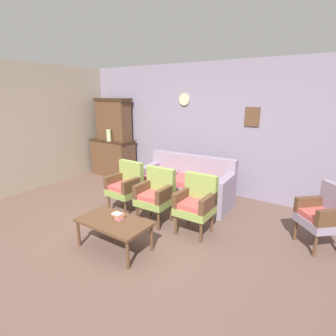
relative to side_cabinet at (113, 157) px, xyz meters
name	(u,v)px	position (x,y,z in m)	size (l,w,h in m)	color
ground_plane	(128,240)	(2.52, -2.25, -0.47)	(7.68, 7.68, 0.00)	brown
wall_back_with_decor	(209,129)	(2.52, 0.38, 0.89)	(6.40, 0.09, 2.70)	gray
wall_left_side	(4,131)	(-0.71, -2.25, 0.88)	(0.06, 5.20, 2.70)	gray
side_cabinet	(113,157)	(0.00, 0.00, 0.00)	(1.16, 0.55, 0.93)	brown
cabinet_upper_hutch	(113,119)	(0.00, 0.08, 0.98)	(0.99, 0.38, 1.03)	brown
vase_on_cabinet	(109,135)	(0.08, -0.18, 0.61)	(0.12, 0.12, 0.29)	#B5C28A
floral_couch	(186,186)	(2.50, -0.54, -0.14)	(1.84, 0.90, 0.90)	gray
armchair_near_cabinet	(126,185)	(1.80, -1.48, 0.03)	(0.54, 0.51, 0.90)	#849947
armchair_row_middle	(156,193)	(2.51, -1.53, 0.03)	(0.53, 0.50, 0.90)	#849947
armchair_by_doorway	(196,202)	(3.23, -1.48, 0.03)	(0.53, 0.50, 0.90)	#849947
wingback_chair_by_fireplace	(324,214)	(4.87, -0.87, 0.03)	(0.71, 0.71, 0.90)	gray
coffee_table	(114,223)	(2.52, -2.51, -0.09)	(1.00, 0.56, 0.42)	brown
book_stack_on_table	(118,216)	(2.55, -2.45, 0.01)	(0.15, 0.13, 0.10)	#CA6B98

